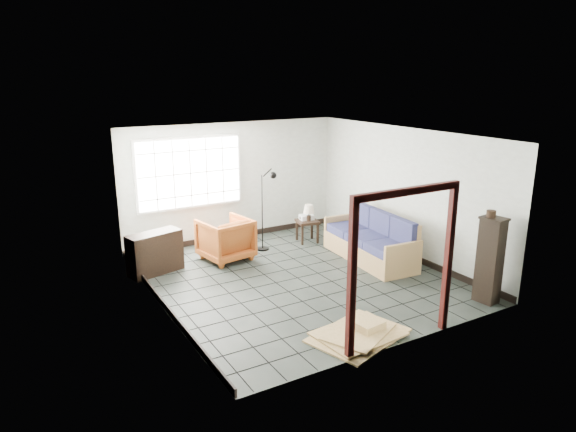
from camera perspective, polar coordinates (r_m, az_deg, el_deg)
ground at (r=9.44m, az=1.05°, el=-6.89°), size 5.50×5.50×0.00m
room_shell at (r=8.95m, az=1.01°, el=3.15°), size 5.02×5.52×2.61m
window_panel at (r=10.93m, az=-10.86°, el=4.72°), size 2.32×0.08×1.52m
doorway_trim at (r=6.93m, az=12.80°, el=-3.53°), size 1.80×0.08×2.20m
futon_sofa at (r=10.38m, az=9.33°, el=-2.91°), size 0.99×2.25×0.97m
armchair at (r=10.28m, az=-6.97°, el=-2.33°), size 1.03×0.98×0.93m
side_table at (r=11.29m, az=2.15°, el=-0.91°), size 0.53×0.53×0.49m
table_lamp at (r=11.14m, az=2.34°, el=0.71°), size 0.30×0.30×0.37m
projector at (r=11.32m, az=2.07°, el=-0.13°), size 0.33×0.28×0.10m
floor_lamp at (r=10.71m, az=-2.28°, el=1.02°), size 0.53×0.34×1.72m
console_shelf at (r=9.86m, az=-14.56°, el=-3.98°), size 1.07×0.64×0.78m
tall_shelf at (r=8.86m, az=21.51°, el=-4.52°), size 0.34×0.42×1.43m
pot at (r=8.64m, az=21.63°, el=0.22°), size 0.18×0.18×0.11m
open_box at (r=10.98m, az=9.21°, el=-2.99°), size 0.73×0.38×0.41m
cardboard_pile at (r=7.54m, az=7.98°, el=-12.71°), size 1.56×1.29×0.20m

